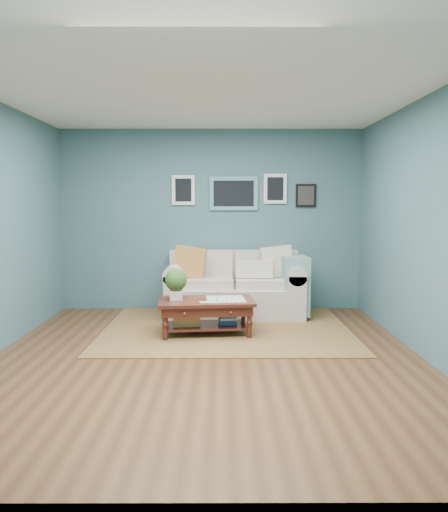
{
  "coord_description": "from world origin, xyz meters",
  "views": [
    {
      "loc": [
        0.17,
        -5.02,
        1.6
      ],
      "look_at": [
        0.19,
        1.0,
        0.97
      ],
      "focal_mm": 35.0,
      "sensor_mm": 36.0,
      "label": 1
    }
  ],
  "objects": [
    {
      "name": "loveseat",
      "position": [
        0.42,
        2.03,
        0.41
      ],
      "size": [
        1.98,
        0.9,
        1.02
      ],
      "color": "beige",
      "rests_on": "ground"
    },
    {
      "name": "area_rug",
      "position": [
        0.22,
        1.23,
        0.01
      ],
      "size": [
        3.11,
        2.48,
        0.01
      ],
      "primitive_type": "cube",
      "color": "brown",
      "rests_on": "ground"
    },
    {
      "name": "coffee_table",
      "position": [
        -0.1,
        0.98,
        0.36
      ],
      "size": [
        1.21,
        0.78,
        0.8
      ],
      "rotation": [
        0.0,
        0.0,
        0.1
      ],
      "color": "#36170D",
      "rests_on": "ground"
    },
    {
      "name": "room_shell",
      "position": [
        0.01,
        0.06,
        1.36
      ],
      "size": [
        5.0,
        5.02,
        2.7
      ],
      "color": "brown",
      "rests_on": "ground"
    }
  ]
}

